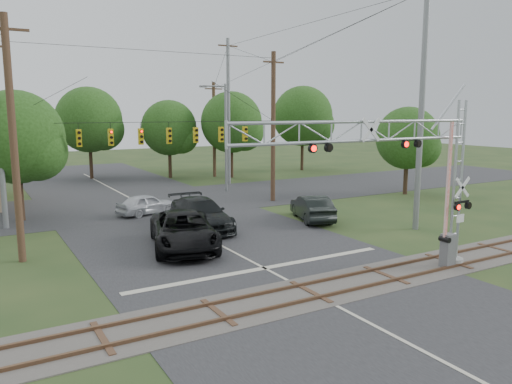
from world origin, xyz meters
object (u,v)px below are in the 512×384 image
crossing_gantry (403,168)px  car_dark (200,214)px  pickup_black (184,231)px  sedan_silver (146,204)px  streetlight (224,132)px  traffic_signal_span (167,131)px

crossing_gantry → car_dark: 13.43m
crossing_gantry → pickup_black: 11.45m
pickup_black → sedan_silver: pickup_black is taller
crossing_gantry → car_dark: crossing_gantry is taller
car_dark → streetlight: 15.07m
streetlight → crossing_gantry: bearing=-99.2°
traffic_signal_span → car_dark: 7.66m
crossing_gantry → traffic_signal_span: size_ratio=0.63×
car_dark → streetlight: bearing=62.2°
pickup_black → car_dark: pickup_black is taller
crossing_gantry → streetlight: size_ratio=1.31×
pickup_black → car_dark: (2.47, 3.47, -0.02)m
traffic_signal_span → sedan_silver: bearing=-177.3°
pickup_black → traffic_signal_span: bearing=89.5°
traffic_signal_span → sedan_silver: size_ratio=4.64×
traffic_signal_span → car_dark: (-0.23, -6.02, -4.74)m
pickup_black → streetlight: size_ratio=0.73×
pickup_black → car_dark: bearing=69.9°
crossing_gantry → sedan_silver: 19.41m
car_dark → traffic_signal_span: bearing=92.1°
traffic_signal_span → sedan_silver: 5.22m
crossing_gantry → pickup_black: crossing_gantry is taller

